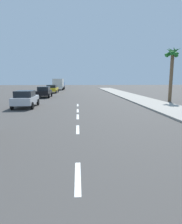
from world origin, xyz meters
TOP-DOWN VIEW (x-y plane):
  - ground_plane at (0.00, 20.00)m, footprint 160.00×160.00m
  - sidewalk_strip at (8.04, 22.00)m, footprint 3.60×80.00m
  - lane_stripe_2 at (0.00, 8.71)m, footprint 0.16×1.80m
  - lane_stripe_3 at (0.00, 13.71)m, footprint 0.16×1.80m
  - lane_stripe_4 at (0.00, 17.21)m, footprint 0.16×1.80m
  - lane_stripe_5 at (0.00, 19.91)m, footprint 0.16×1.80m
  - lane_stripe_6 at (0.00, 23.48)m, footprint 0.16×1.80m
  - parked_car_silver at (-4.88, 22.26)m, footprint 2.00×4.17m
  - parked_car_black at (-4.90, 32.54)m, footprint 1.93×4.15m
  - parked_car_yellow at (-5.00, 42.26)m, footprint 2.18×4.62m
  - delivery_truck at (-4.81, 53.80)m, footprint 2.74×6.27m
  - palm_tree_far at (10.94, 26.04)m, footprint 1.76×2.00m

SIDE VIEW (x-z plane):
  - ground_plane at x=0.00m, z-range 0.00..0.00m
  - lane_stripe_2 at x=0.00m, z-range 0.00..0.01m
  - lane_stripe_3 at x=0.00m, z-range 0.00..0.01m
  - lane_stripe_4 at x=0.00m, z-range 0.00..0.01m
  - lane_stripe_5 at x=0.00m, z-range 0.00..0.01m
  - lane_stripe_6 at x=0.00m, z-range 0.00..0.01m
  - sidewalk_strip at x=8.04m, z-range 0.00..0.14m
  - parked_car_silver at x=-4.88m, z-range 0.05..1.62m
  - parked_car_black at x=-4.90m, z-range 0.05..1.62m
  - parked_car_yellow at x=-5.00m, z-range 0.06..1.63m
  - delivery_truck at x=-4.81m, z-range 0.10..2.90m
  - palm_tree_far at x=10.94m, z-range 1.71..8.12m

